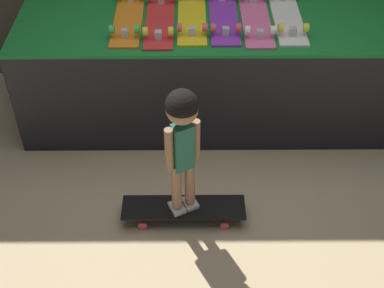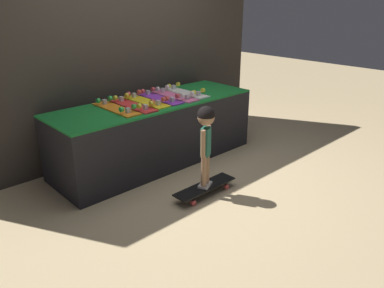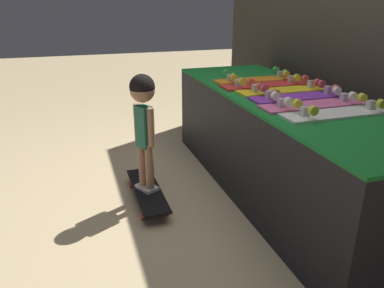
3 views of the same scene
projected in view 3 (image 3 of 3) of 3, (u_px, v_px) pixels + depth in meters
ground_plane at (214, 201)px, 2.70m from camera, size 16.00×16.00×0.00m
back_wall at (367, 10)px, 2.54m from camera, size 4.24×0.10×2.58m
display_rack at (283, 145)px, 2.71m from camera, size 2.44×0.80×0.74m
skateboard_orange_on_rack at (256, 79)px, 3.02m from camera, size 0.18×0.68×0.09m
skateboard_red_on_rack at (265, 84)px, 2.84m from camera, size 0.18×0.68×0.09m
skateboard_yellow_on_rack at (284, 89)px, 2.67m from camera, size 0.18×0.68×0.09m
skateboard_purple_on_rack at (299, 95)px, 2.49m from camera, size 0.18×0.68×0.09m
skateboard_pink_on_rack at (313, 103)px, 2.31m from camera, size 0.18×0.68×0.09m
skateboard_white_on_rack at (338, 112)px, 2.14m from camera, size 0.18×0.68×0.09m
skateboard_on_floor at (147, 191)px, 2.68m from camera, size 0.71×0.19×0.09m
child at (143, 111)px, 2.46m from camera, size 0.19×0.17×0.82m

